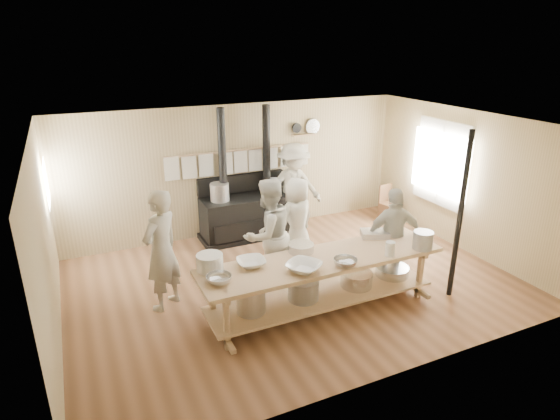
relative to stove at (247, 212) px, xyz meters
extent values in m
plane|color=brown|center=(0.01, -2.12, -0.52)|extent=(7.00, 7.00, 0.00)
plane|color=tan|center=(0.01, 0.38, 0.78)|extent=(7.00, 0.00, 7.00)
plane|color=tan|center=(0.01, -4.62, 0.78)|extent=(7.00, 0.00, 7.00)
plane|color=tan|center=(-3.49, -2.12, 0.78)|extent=(0.00, 5.00, 5.00)
plane|color=tan|center=(3.51, -2.12, 0.78)|extent=(0.00, 5.00, 5.00)
plane|color=#B9AD8A|center=(0.01, -2.12, 2.08)|extent=(7.00, 7.00, 0.00)
cube|color=beige|center=(3.48, -1.52, 0.98)|extent=(0.06, 1.35, 1.65)
plane|color=white|center=(3.44, -1.52, 0.98)|extent=(0.00, 1.50, 1.50)
cube|color=beige|center=(3.43, -1.52, 0.98)|extent=(0.02, 0.03, 1.50)
plane|color=white|center=(-3.44, -0.12, 1.08)|extent=(0.00, 0.90, 0.90)
cube|color=black|center=(0.01, -0.02, -0.10)|extent=(1.80, 0.70, 0.85)
cube|color=black|center=(0.01, -0.02, -0.47)|extent=(1.90, 0.75, 0.10)
cube|color=black|center=(0.01, 0.28, 0.53)|extent=(1.80, 0.12, 0.35)
cylinder|color=black|center=(-0.44, 0.03, 1.20)|extent=(0.15, 0.15, 1.75)
cylinder|color=black|center=(0.46, 0.03, 1.20)|extent=(0.15, 0.15, 1.75)
cylinder|color=#B2B2B7|center=(-0.54, -0.02, 0.50)|extent=(0.36, 0.36, 0.34)
cylinder|color=gray|center=(0.56, -0.07, 0.48)|extent=(0.30, 0.30, 0.30)
cylinder|color=tan|center=(0.01, 0.28, 1.20)|extent=(3.00, 0.04, 0.04)
cube|color=white|center=(-1.34, 0.28, 0.98)|extent=(0.28, 0.01, 0.46)
cube|color=white|center=(-1.01, 0.28, 0.98)|extent=(0.28, 0.01, 0.46)
cube|color=white|center=(-0.67, 0.28, 0.98)|extent=(0.28, 0.01, 0.46)
cube|color=white|center=(-0.33, 0.28, 0.98)|extent=(0.28, 0.01, 0.46)
cube|color=white|center=(0.01, 0.28, 0.98)|extent=(0.28, 0.01, 0.46)
cube|color=white|center=(0.34, 0.28, 0.98)|extent=(0.28, 0.01, 0.46)
cube|color=white|center=(0.68, 0.28, 0.98)|extent=(0.28, 0.01, 0.46)
cube|color=white|center=(1.02, 0.28, 0.98)|extent=(0.28, 0.01, 0.46)
cube|color=white|center=(1.36, 0.28, 0.98)|extent=(0.28, 0.01, 0.46)
cube|color=tan|center=(1.41, 0.30, 1.38)|extent=(0.50, 0.14, 0.03)
cylinder|color=black|center=(1.26, 0.32, 1.53)|extent=(0.20, 0.04, 0.20)
cylinder|color=silver|center=(1.63, 0.32, 1.53)|extent=(0.32, 0.03, 0.32)
cube|color=tan|center=(0.01, -3.02, 0.30)|extent=(3.60, 0.90, 0.06)
cube|color=tan|center=(0.01, -3.02, -0.27)|extent=(3.40, 0.80, 0.04)
cube|color=tan|center=(0.01, -3.02, -0.32)|extent=(3.30, 0.06, 0.06)
cube|color=tan|center=(-1.54, -3.32, -0.10)|extent=(0.07, 0.07, 0.85)
cube|color=tan|center=(-1.54, -2.72, -0.10)|extent=(0.07, 0.07, 0.85)
cube|color=tan|center=(1.56, -3.32, -0.10)|extent=(0.07, 0.07, 0.85)
cube|color=tan|center=(1.56, -2.72, -0.10)|extent=(0.07, 0.07, 0.85)
cylinder|color=#B2B2B7|center=(-1.09, -3.02, -0.06)|extent=(0.40, 0.40, 0.38)
cylinder|color=gray|center=(-0.29, -3.02, -0.10)|extent=(0.44, 0.44, 0.30)
cylinder|color=silver|center=(0.61, -3.02, -0.14)|extent=(0.48, 0.48, 0.22)
cylinder|color=silver|center=(1.31, -3.02, -0.18)|extent=(0.52, 0.52, 0.14)
cylinder|color=black|center=(2.06, -3.47, 0.78)|extent=(0.08, 0.08, 2.60)
imported|color=#B6B5A1|center=(-2.04, -1.94, 0.39)|extent=(0.79, 0.75, 1.83)
imported|color=#B6B5A1|center=(-0.42, -2.04, 0.38)|extent=(1.04, 0.91, 1.81)
imported|color=#B6B5A1|center=(0.45, -1.34, 0.24)|extent=(0.87, 0.71, 1.53)
imported|color=#B6B5A1|center=(1.45, -2.76, 0.29)|extent=(1.02, 0.64, 1.62)
imported|color=#B6B5A1|center=(0.95, -0.17, 0.41)|extent=(1.23, 0.75, 1.86)
cube|color=brown|center=(3.16, -0.49, -0.32)|extent=(0.43, 0.43, 0.39)
cube|color=brown|center=(3.13, -0.32, 0.05)|extent=(0.37, 0.10, 0.44)
imported|color=white|center=(-1.00, -2.81, 0.38)|extent=(0.43, 0.43, 0.10)
imported|color=silver|center=(-1.54, -3.08, 0.38)|extent=(0.45, 0.45, 0.10)
imported|color=white|center=(-0.41, -3.24, 0.39)|extent=(0.64, 0.64, 0.11)
imported|color=silver|center=(0.17, -3.35, 0.38)|extent=(0.39, 0.39, 0.10)
cube|color=#B2B2B7|center=(1.13, -2.69, 0.38)|extent=(0.51, 0.44, 0.10)
cylinder|color=silver|center=(-0.17, -2.69, 0.39)|extent=(0.48, 0.48, 0.12)
cylinder|color=gray|center=(1.51, -3.35, 0.46)|extent=(0.36, 0.36, 0.27)
cylinder|color=white|center=(-1.54, -2.69, 0.44)|extent=(0.47, 0.47, 0.22)
cylinder|color=white|center=(0.92, -3.35, 0.44)|extent=(0.15, 0.15, 0.21)
camera|label=1|loc=(-3.04, -8.19, 3.27)|focal=30.00mm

